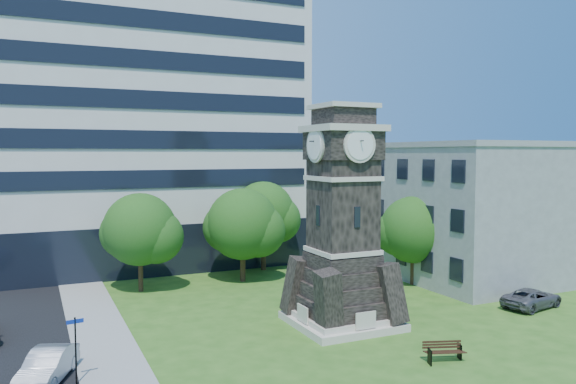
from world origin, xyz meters
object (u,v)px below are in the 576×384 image
clock_tower (342,231)px  car_street_mid (47,366)px  park_bench (444,351)px  car_east_lot (532,298)px  street_sign (76,343)px

clock_tower → car_street_mid: size_ratio=3.00×
clock_tower → park_bench: clock_tower is taller
clock_tower → car_east_lot: size_ratio=2.82×
park_bench → street_sign: street_sign is taller
car_street_mid → clock_tower: bearing=28.2°
clock_tower → street_sign: bearing=-169.7°
car_east_lot → clock_tower: bearing=70.6°
car_street_mid → street_sign: 1.76m
car_east_lot → street_sign: street_sign is taller
clock_tower → car_street_mid: bearing=-173.6°
clock_tower → park_bench: 8.43m
car_street_mid → park_bench: 17.40m
car_east_lot → park_bench: bearing=103.2°
street_sign → car_street_mid: bearing=133.3°
clock_tower → park_bench: size_ratio=6.68×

